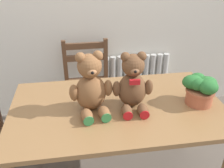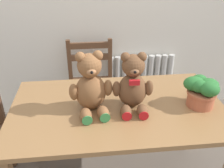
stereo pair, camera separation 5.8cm
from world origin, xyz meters
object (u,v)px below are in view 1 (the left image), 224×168
at_px(teddy_bear_right, 133,84).
at_px(potted_plant, 200,88).
at_px(wooden_chair_behind, 88,85).
at_px(teddy_bear_left, 91,86).

height_order(teddy_bear_right, potted_plant, teddy_bear_right).
bearing_deg(wooden_chair_behind, teddy_bear_right, 105.77).
distance_m(teddy_bear_left, potted_plant, 0.69).
bearing_deg(teddy_bear_left, potted_plant, 170.13).
height_order(teddy_bear_left, potted_plant, teddy_bear_left).
height_order(wooden_chair_behind, teddy_bear_right, teddy_bear_right).
relative_size(wooden_chair_behind, teddy_bear_left, 2.28).
bearing_deg(potted_plant, teddy_bear_right, 176.12).
relative_size(wooden_chair_behind, teddy_bear_right, 2.39).
xyz_separation_m(teddy_bear_left, teddy_bear_right, (0.26, 0.00, -0.01)).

